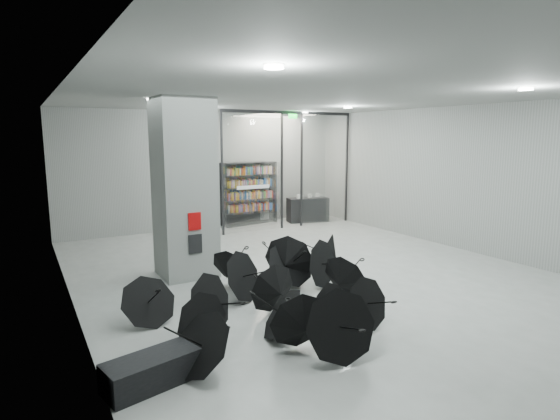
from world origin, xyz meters
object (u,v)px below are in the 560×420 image
bench (152,370)px  shop_counter (308,210)px  bookshelf (249,193)px  umbrella_cluster (278,295)px  column (184,189)px

bench → shop_counter: bearing=33.8°
bench → shop_counter: 11.58m
bench → shop_counter: shop_counter is taller
bookshelf → umbrella_cluster: (-3.24, -7.74, -0.82)m
shop_counter → umbrella_cluster: bearing=-113.8°
column → bench: column is taller
bookshelf → shop_counter: (2.09, -0.68, -0.68)m
bench → umbrella_cluster: umbrella_cluster is taller
shop_counter → umbrella_cluster: (-5.33, -7.06, -0.14)m
bench → umbrella_cluster: size_ratio=0.22×
bench → umbrella_cluster: 2.96m
column → bookshelf: (3.95, 4.75, -0.88)m
bench → umbrella_cluster: bearing=14.2°
column → umbrella_cluster: column is taller
bench → bookshelf: size_ratio=0.54×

